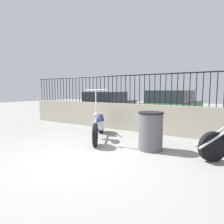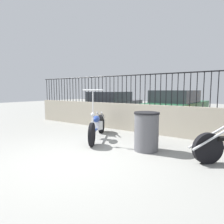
% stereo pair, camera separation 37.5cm
% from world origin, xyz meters
% --- Properties ---
extents(ground_plane, '(40.00, 40.00, 0.00)m').
position_xyz_m(ground_plane, '(0.00, 0.00, 0.00)').
color(ground_plane, gray).
extents(low_wall, '(10.56, 0.18, 0.94)m').
position_xyz_m(low_wall, '(0.00, 3.11, 0.47)').
color(low_wall, '#B2A893').
rests_on(low_wall, ground_plane).
extents(fence_railing, '(10.56, 0.04, 0.98)m').
position_xyz_m(fence_railing, '(-0.00, 3.11, 1.56)').
color(fence_railing, black).
rests_on(fence_railing, low_wall).
extents(motorcycle_blue, '(1.27, 2.04, 1.42)m').
position_xyz_m(motorcycle_blue, '(-0.90, 1.70, 0.38)').
color(motorcycle_blue, black).
rests_on(motorcycle_blue, ground_plane).
extents(trash_bin, '(0.59, 0.59, 0.90)m').
position_xyz_m(trash_bin, '(0.83, 1.36, 0.45)').
color(trash_bin, '#56565B').
rests_on(trash_bin, ground_plane).
extents(car_dark_grey, '(2.20, 4.36, 1.32)m').
position_xyz_m(car_dark_grey, '(-3.17, 5.55, 0.67)').
color(car_dark_grey, black).
rests_on(car_dark_grey, ground_plane).
extents(car_green, '(1.82, 4.48, 1.39)m').
position_xyz_m(car_green, '(0.04, 5.95, 0.70)').
color(car_green, black).
rests_on(car_green, ground_plane).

